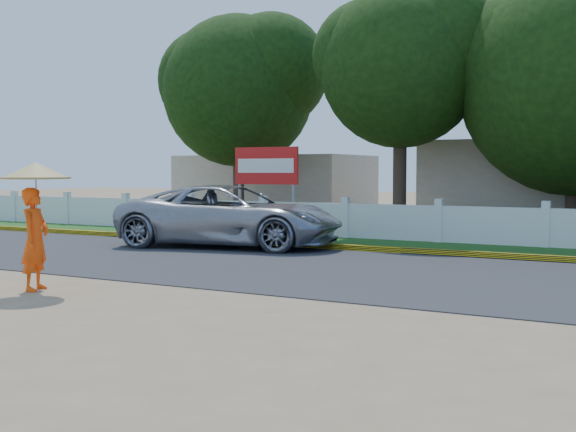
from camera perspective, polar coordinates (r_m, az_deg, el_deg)
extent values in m
plane|color=#9E8460|center=(11.56, -4.82, -6.99)|extent=(120.00, 120.00, 0.00)
cube|color=#38383A|center=(15.46, 4.49, -4.27)|extent=(60.00, 7.00, 0.02)
cube|color=#2D601E|center=(20.32, 10.61, -2.42)|extent=(60.00, 3.50, 0.03)
cube|color=yellow|center=(18.72, 8.98, -2.71)|extent=(40.00, 0.18, 0.16)
cube|color=silver|center=(21.65, 11.83, -0.65)|extent=(40.00, 0.10, 1.10)
cube|color=#B7AD99|center=(32.80, -0.98, 2.33)|extent=(8.00, 5.00, 2.80)
imported|color=#9D9FA4|center=(20.16, -4.54, 0.01)|extent=(6.66, 4.02, 1.73)
imported|color=#FF4D0D|center=(13.51, -19.35, -1.74)|extent=(0.64, 0.78, 1.83)
cylinder|color=gray|center=(13.43, -19.27, 1.24)|extent=(0.03, 0.03, 1.19)
cone|color=tan|center=(13.42, -19.32, 3.40)|extent=(1.25, 1.25, 0.30)
cylinder|color=gray|center=(25.87, -3.83, 1.10)|extent=(0.12, 0.12, 2.00)
cylinder|color=gray|center=(24.75, 0.46, 0.99)|extent=(0.12, 0.12, 2.00)
cube|color=red|center=(25.26, -1.74, 3.99)|extent=(2.50, 0.12, 1.30)
cube|color=silver|center=(25.21, -1.81, 4.00)|extent=(2.25, 0.02, 0.49)
cylinder|color=#473828|center=(23.85, 21.58, 1.74)|extent=(0.44, 0.44, 2.91)
sphere|color=#1A3D0E|center=(24.00, 21.77, 9.83)|extent=(6.99, 6.99, 6.99)
cylinder|color=#473828|center=(23.93, 8.82, 3.31)|extent=(0.44, 0.44, 4.04)
sphere|color=#1A3D0E|center=(24.16, 8.90, 11.57)|extent=(5.27, 5.27, 5.27)
cylinder|color=#473828|center=(28.69, -3.93, 2.96)|extent=(0.44, 0.44, 3.62)
sphere|color=#1A3D0E|center=(28.86, -3.96, 9.83)|extent=(5.95, 5.95, 5.95)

